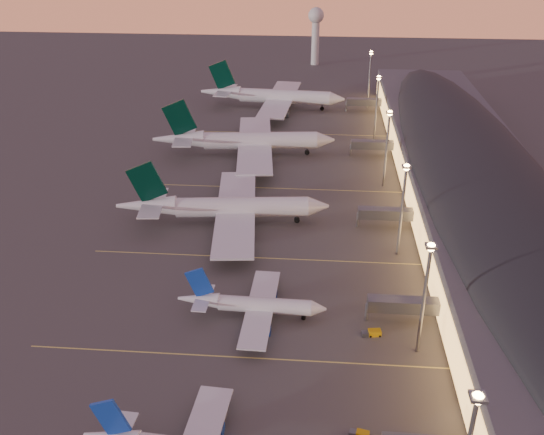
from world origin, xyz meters
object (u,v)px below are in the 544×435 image
at_px(airliner_wide_near, 224,207).
at_px(baggage_tug_c, 372,333).
at_px(radar_tower, 316,26).
at_px(baggage_tug_d, 360,434).
at_px(airliner_wide_mid, 245,141).
at_px(airliner_narrow_north, 252,305).
at_px(airliner_wide_far, 272,96).

xyz_separation_m(airliner_wide_near, baggage_tug_c, (39.81, -49.40, -4.52)).
bearing_deg(radar_tower, baggage_tug_d, -87.37).
bearing_deg(baggage_tug_d, airliner_wide_mid, 118.45).
height_order(airliner_narrow_north, baggage_tug_c, airliner_narrow_north).
height_order(airliner_wide_near, airliner_wide_mid, airliner_wide_mid).
xyz_separation_m(airliner_wide_far, baggage_tug_d, (31.10, -194.09, -5.05)).
xyz_separation_m(radar_tower, baggage_tug_d, (13.04, -283.98, -21.41)).
bearing_deg(baggage_tug_c, radar_tower, 86.02).
bearing_deg(baggage_tug_c, airliner_narrow_north, 162.16).
bearing_deg(airliner_narrow_north, airliner_wide_near, 108.04).
bearing_deg(airliner_wide_near, airliner_wide_mid, 84.90).
bearing_deg(baggage_tug_c, airliner_wide_mid, 103.32).
distance_m(airliner_narrow_north, baggage_tug_d, 40.37).
relative_size(airliner_wide_near, radar_tower, 1.90).
height_order(airliner_wide_near, baggage_tug_d, airliner_wide_near).
relative_size(airliner_wide_mid, radar_tower, 2.08).
bearing_deg(airliner_wide_far, airliner_narrow_north, -82.33).
xyz_separation_m(airliner_narrow_north, airliner_wide_far, (-8.41, 160.80, 2.40)).
bearing_deg(airliner_wide_near, baggage_tug_d, -71.06).
xyz_separation_m(airliner_wide_near, radar_tower, (22.80, 206.01, 16.79)).
bearing_deg(airliner_narrow_north, baggage_tug_d, -54.07).
relative_size(airliner_narrow_north, radar_tower, 1.04).
bearing_deg(radar_tower, airliner_narrow_north, -92.20).
distance_m(airliner_wide_near, radar_tower, 207.95).
bearing_deg(baggage_tug_d, baggage_tug_c, 95.23).
bearing_deg(baggage_tug_d, radar_tower, 105.78).
bearing_deg(airliner_narrow_north, baggage_tug_c, -8.40).
distance_m(airliner_wide_far, baggage_tug_d, 196.63).
relative_size(airliner_wide_near, baggage_tug_d, 17.07).
relative_size(airliner_wide_far, radar_tower, 2.06).
relative_size(airliner_narrow_north, baggage_tug_d, 9.30).
relative_size(airliner_wide_near, airliner_wide_far, 0.92).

